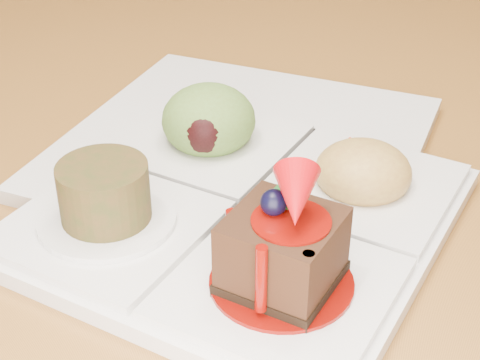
{
  "coord_description": "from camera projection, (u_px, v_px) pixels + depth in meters",
  "views": [
    {
      "loc": [
        0.14,
        -0.64,
        1.05
      ],
      "look_at": [
        0.1,
        -0.22,
        0.79
      ],
      "focal_mm": 55.0,
      "sensor_mm": 36.0,
      "label": 1
    }
  ],
  "objects": [
    {
      "name": "dining_table",
      "position": [
        167.0,
        145.0,
        0.74
      ],
      "size": [
        1.0,
        1.8,
        0.75
      ],
      "color": "#996327",
      "rests_on": "ground"
    },
    {
      "name": "sampler_plate",
      "position": [
        241.0,
        194.0,
        0.5
      ],
      "size": [
        0.35,
        0.35,
        0.1
      ],
      "rotation": [
        0.0,
        0.0,
        -0.42
      ],
      "color": "silver",
      "rests_on": "dining_table"
    },
    {
      "name": "second_plate",
      "position": [
        242.0,
        146.0,
        0.59
      ],
      "size": [
        0.34,
        0.34,
        0.01
      ],
      "primitive_type": "cube",
      "rotation": [
        0.0,
        0.0,
        -0.29
      ],
      "color": "silver",
      "rests_on": "dining_table"
    }
  ]
}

